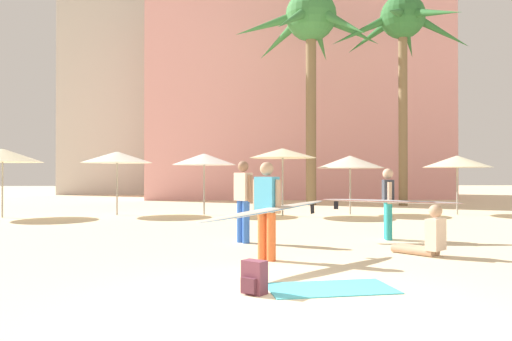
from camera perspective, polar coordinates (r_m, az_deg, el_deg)
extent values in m
plane|color=beige|center=(5.41, 4.81, -16.62)|extent=(120.00, 120.00, 0.00)
cube|color=pink|center=(33.00, 4.57, 8.75)|extent=(18.64, 8.40, 13.60)
cube|color=#BCB7AD|center=(42.63, -11.98, 15.59)|extent=(12.98, 8.68, 26.60)
cylinder|color=brown|center=(24.20, 6.53, 7.12)|extent=(0.51, 0.51, 9.41)
sphere|color=#387A3D|center=(25.26, 6.52, 17.77)|extent=(2.52, 2.52, 2.52)
cone|color=#387A3D|center=(25.87, 11.20, 15.94)|extent=(3.32, 1.13, 1.71)
cone|color=#387A3D|center=(27.01, 7.63, 14.96)|extent=(1.80, 3.15, 1.94)
cone|color=#387A3D|center=(26.32, 2.86, 15.24)|extent=(2.51, 2.74, 2.04)
cone|color=#387A3D|center=(24.86, 1.30, 16.83)|extent=(3.31, 0.59, 1.55)
cone|color=#387A3D|center=(23.22, 4.35, 17.45)|extent=(2.22, 2.95, 2.01)
cone|color=#387A3D|center=(23.66, 10.15, 16.87)|extent=(2.22, 2.86, 2.18)
cylinder|color=brown|center=(24.59, 17.01, 6.76)|extent=(0.43, 0.43, 9.20)
sphere|color=#2D6B33|center=(25.58, 16.98, 17.04)|extent=(2.14, 2.14, 2.14)
cone|color=#2D6B33|center=(26.14, 21.12, 15.07)|extent=(3.07, 0.55, 1.82)
cone|color=#2D6B33|center=(27.31, 17.61, 14.59)|extent=(1.91, 2.96, 1.63)
cone|color=#2D6B33|center=(26.62, 13.32, 15.13)|extent=(2.13, 2.88, 1.51)
cone|color=#2D6B33|center=(25.00, 12.40, 15.87)|extent=(3.12, 0.82, 1.75)
cone|color=#2D6B33|center=(23.51, 16.16, 17.59)|extent=(1.97, 3.01, 1.27)
cone|color=#2D6B33|center=(24.02, 20.41, 17.11)|extent=(1.60, 3.13, 1.34)
cylinder|color=gray|center=(17.57, 3.17, -1.37)|extent=(0.06, 0.06, 2.47)
cone|color=beige|center=(17.59, 3.17, 2.08)|extent=(2.45, 2.45, 0.36)
cylinder|color=gray|center=(19.61, 22.72, -1.60)|extent=(0.06, 0.06, 2.22)
cone|color=beige|center=(19.61, 22.71, 1.00)|extent=(2.51, 2.51, 0.44)
cylinder|color=gray|center=(18.63, -16.13, -1.46)|extent=(0.06, 0.06, 2.37)
cone|color=white|center=(18.64, -16.13, 1.53)|extent=(2.61, 2.61, 0.42)
cylinder|color=gray|center=(19.04, -27.83, -1.32)|extent=(0.06, 0.06, 2.42)
cone|color=beige|center=(19.05, -27.82, 1.60)|extent=(2.71, 2.71, 0.48)
cylinder|color=gray|center=(18.52, 11.09, -1.69)|extent=(0.06, 0.06, 2.22)
cone|color=beige|center=(18.52, 11.09, 1.01)|extent=(2.53, 2.53, 0.47)
cylinder|color=gray|center=(18.10, -6.16, -1.61)|extent=(0.06, 0.06, 2.30)
cone|color=white|center=(18.10, -6.16, 1.35)|extent=(2.40, 2.40, 0.43)
cube|color=#4CC6D6|center=(6.58, 8.83, -13.62)|extent=(1.73, 1.05, 0.01)
cube|color=brown|center=(6.21, -0.19, -12.50)|extent=(0.34, 0.33, 0.42)
cube|color=#5A2C39|center=(6.14, -0.89, -13.45)|extent=(0.20, 0.18, 0.18)
cylinder|color=orange|center=(8.45, 1.82, -7.82)|extent=(0.23, 0.23, 0.85)
cylinder|color=orange|center=(8.58, 0.75, -7.71)|extent=(0.23, 0.23, 0.85)
cube|color=#4CB2DB|center=(8.45, 1.28, -2.83)|extent=(0.44, 0.43, 0.62)
sphere|color=tan|center=(8.45, 1.28, 0.21)|extent=(0.34, 0.34, 0.24)
cylinder|color=tan|center=(8.30, 2.64, -3.11)|extent=(0.14, 0.14, 0.59)
cylinder|color=tan|center=(8.61, -0.03, -3.02)|extent=(0.14, 0.14, 0.59)
ellipsoid|color=beige|center=(8.17, 1.45, -4.72)|extent=(2.51, 2.46, 0.26)
ellipsoid|color=teal|center=(8.17, 1.45, -4.72)|extent=(2.53, 2.48, 0.23)
cube|color=black|center=(9.18, 6.69, -4.54)|extent=(0.09, 0.09, 0.19)
cylinder|color=teal|center=(11.69, 15.28, -5.73)|extent=(0.18, 0.18, 0.86)
cylinder|color=teal|center=(11.49, 15.44, -5.82)|extent=(0.18, 0.18, 0.86)
cube|color=#333842|center=(11.55, 15.35, -2.35)|extent=(0.28, 0.43, 0.52)
sphere|color=#D1A889|center=(11.54, 15.35, -0.36)|extent=(0.28, 0.28, 0.24)
cylinder|color=#D1A889|center=(11.79, 15.16, -2.49)|extent=(0.12, 0.12, 0.49)
cylinder|color=#D1A889|center=(11.30, 15.56, -2.58)|extent=(0.12, 0.12, 0.49)
ellipsoid|color=#B2B2B7|center=(11.27, 15.85, -3.54)|extent=(3.16, 0.71, 0.15)
ellipsoid|color=maroon|center=(11.27, 15.85, -3.54)|extent=(3.17, 0.74, 0.11)
cube|color=black|center=(11.07, 9.46, -4.08)|extent=(0.11, 0.03, 0.18)
cylinder|color=blue|center=(10.74, -1.87, -6.03)|extent=(0.22, 0.22, 0.93)
cylinder|color=blue|center=(10.59, -1.19, -6.11)|extent=(0.22, 0.22, 0.93)
cube|color=beige|center=(10.62, -1.53, -1.92)|extent=(0.42, 0.45, 0.61)
sphere|color=#936B51|center=(10.61, -1.53, 0.50)|extent=(0.34, 0.34, 0.24)
cylinder|color=#936B51|center=(10.81, -2.36, -2.08)|extent=(0.14, 0.14, 0.58)
cylinder|color=#936B51|center=(10.42, -0.67, -2.14)|extent=(0.14, 0.14, 0.58)
cylinder|color=tan|center=(9.61, 18.03, -8.98)|extent=(0.64, 0.73, 0.16)
cylinder|color=tan|center=(9.78, 18.60, -8.83)|extent=(0.64, 0.73, 0.16)
cube|color=beige|center=(9.46, 20.50, -7.10)|extent=(0.45, 0.42, 0.58)
sphere|color=tan|center=(9.42, 20.49, -4.51)|extent=(0.34, 0.34, 0.24)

